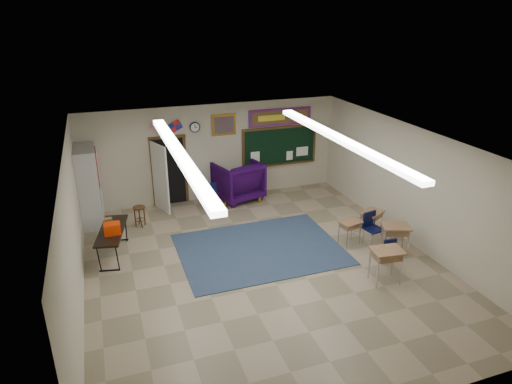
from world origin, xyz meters
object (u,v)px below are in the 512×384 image
object	(u,v)px
wingback_armchair	(237,180)
student_desk_front_right	(371,222)
student_desk_front_left	(350,231)
folding_table	(113,241)
wooden_stool	(140,216)

from	to	relation	value
wingback_armchair	student_desk_front_right	xyz separation A→B (m)	(2.57, -3.64, -0.22)
student_desk_front_left	folding_table	bearing A→B (deg)	153.78
student_desk_front_left	wingback_armchair	bearing A→B (deg)	102.85
wingback_armchair	wooden_stool	xyz separation A→B (m)	(-3.14, -1.00, -0.32)
student_desk_front_left	wooden_stool	xyz separation A→B (m)	(-4.96, 2.84, -0.05)
student_desk_front_right	folding_table	bearing A→B (deg)	141.31
wingback_armchair	folding_table	bearing A→B (deg)	16.63
folding_table	wooden_stool	bearing A→B (deg)	73.33
wingback_armchair	folding_table	distance (m)	4.62
wingback_armchair	student_desk_front_right	size ratio (longest dim) A/B	1.86
wingback_armchair	wooden_stool	size ratio (longest dim) A/B	2.32
wingback_armchair	wooden_stool	distance (m)	3.31
wingback_armchair	folding_table	size ratio (longest dim) A/B	0.77
wingback_armchair	folding_table	world-z (taller)	wingback_armchair
student_desk_front_right	folding_table	world-z (taller)	folding_table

